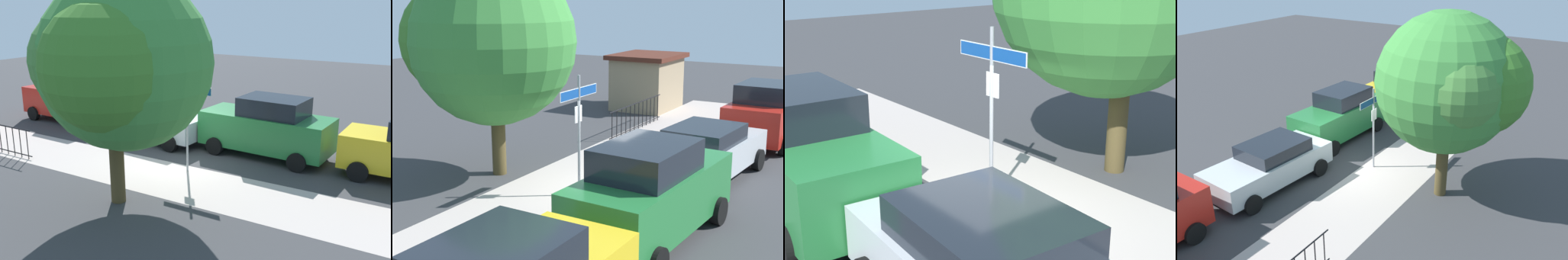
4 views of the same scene
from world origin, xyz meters
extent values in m
plane|color=#38383A|center=(0.00, 0.00, 0.00)|extent=(60.00, 60.00, 0.00)
cube|color=#B4A59D|center=(2.00, 1.30, 0.00)|extent=(24.00, 2.60, 0.00)
cylinder|color=#9EA0A5|center=(-0.52, 0.40, 1.57)|extent=(0.07, 0.07, 3.14)
cube|color=#144799|center=(-0.52, 0.40, 2.70)|extent=(1.70, 0.02, 0.22)
cube|color=white|center=(-0.52, 0.40, 2.70)|extent=(1.73, 0.02, 0.25)
cube|color=silver|center=(-0.52, 0.42, 2.15)|extent=(0.32, 0.02, 0.42)
cylinder|color=#4A3E21|center=(-0.11, 3.35, 1.43)|extent=(0.40, 0.40, 2.86)
sphere|color=#397B28|center=(-0.66, 4.12, 3.88)|extent=(3.23, 3.23, 3.23)
sphere|color=#428A24|center=(-0.33, 2.90, 4.23)|extent=(3.28, 3.28, 3.28)
sphere|color=#428037|center=(0.36, 3.85, 3.93)|extent=(2.72, 2.72, 2.72)
sphere|color=#3A8739|center=(-0.41, 3.16, 3.83)|extent=(4.53, 4.53, 4.53)
cube|color=gold|center=(-6.95, -2.38, 0.85)|extent=(4.34, 1.86, 1.06)
cube|color=black|center=(-7.21, -2.38, 1.67)|extent=(2.09, 1.61, 0.58)
cylinder|color=black|center=(-5.47, -1.51, 0.32)|extent=(0.64, 0.23, 0.64)
cylinder|color=black|center=(-5.50, -3.30, 0.32)|extent=(0.64, 0.23, 0.64)
cylinder|color=black|center=(-8.40, -1.46, 0.32)|extent=(0.64, 0.23, 0.64)
cylinder|color=black|center=(-8.43, -3.25, 0.32)|extent=(0.64, 0.23, 0.64)
cube|color=#237135|center=(-2.09, -2.33, 0.92)|extent=(4.66, 2.04, 1.20)
cube|color=black|center=(-2.36, -2.31, 1.84)|extent=(2.28, 1.70, 0.64)
cylinder|color=black|center=(-0.49, -1.50, 0.32)|extent=(0.65, 0.25, 0.64)
cylinder|color=black|center=(-0.58, -3.31, 0.32)|extent=(0.65, 0.25, 0.64)
cylinder|color=black|center=(-3.60, -1.34, 0.32)|extent=(0.65, 0.25, 0.64)
cylinder|color=black|center=(-3.69, -3.15, 0.32)|extent=(0.65, 0.25, 0.64)
cube|color=#B8BEC2|center=(2.55, -1.98, 0.71)|extent=(4.64, 2.21, 0.77)
cube|color=black|center=(2.28, -1.96, 1.32)|extent=(2.28, 1.82, 0.46)
cylinder|color=black|center=(4.15, -1.14, 0.32)|extent=(0.65, 0.27, 0.64)
cylinder|color=black|center=(4.01, -3.04, 0.32)|extent=(0.65, 0.27, 0.64)
cylinder|color=black|center=(1.09, -0.92, 0.32)|extent=(0.65, 0.27, 0.64)
cylinder|color=black|center=(0.95, -2.82, 0.32)|extent=(0.65, 0.27, 0.64)
cylinder|color=black|center=(6.07, -1.42, 0.32)|extent=(0.65, 0.24, 0.64)
cylinder|color=black|center=(4.87, 2.30, 0.53)|extent=(0.03, 0.03, 1.05)
cylinder|color=black|center=(5.24, 2.30, 0.53)|extent=(0.03, 0.03, 1.05)
camera|label=1|loc=(-7.86, 12.13, 5.35)|focal=41.52mm
camera|label=2|loc=(-12.57, -6.89, 5.09)|focal=52.69mm
camera|label=3|loc=(6.87, -5.71, 4.37)|focal=52.99mm
camera|label=4|loc=(11.70, 8.12, 7.71)|focal=39.05mm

